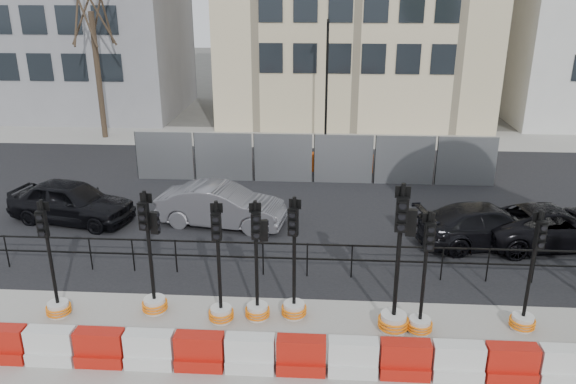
# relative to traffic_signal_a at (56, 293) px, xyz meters

# --- Properties ---
(ground) EXTENTS (120.00, 120.00, 0.00)m
(ground) POSITION_rel_traffic_signal_a_xyz_m (5.91, 1.10, -0.62)
(ground) COLOR #51514C
(ground) RESTS_ON ground
(sidewalk_near) EXTENTS (40.00, 6.00, 0.02)m
(sidewalk_near) POSITION_rel_traffic_signal_a_xyz_m (5.91, -1.90, -0.61)
(sidewalk_near) COLOR gray
(sidewalk_near) RESTS_ON ground
(road) EXTENTS (40.00, 14.00, 0.03)m
(road) POSITION_rel_traffic_signal_a_xyz_m (5.91, 8.10, -0.60)
(road) COLOR black
(road) RESTS_ON ground
(sidewalk_far) EXTENTS (40.00, 4.00, 0.02)m
(sidewalk_far) POSITION_rel_traffic_signal_a_xyz_m (5.91, 17.10, -0.61)
(sidewalk_far) COLOR gray
(sidewalk_far) RESTS_ON ground
(kerb_railing) EXTENTS (18.00, 0.04, 1.00)m
(kerb_railing) POSITION_rel_traffic_signal_a_xyz_m (5.91, 2.30, 0.07)
(kerb_railing) COLOR black
(kerb_railing) RESTS_ON ground
(heras_fencing) EXTENTS (14.33, 1.72, 2.00)m
(heras_fencing) POSITION_rel_traffic_signal_a_xyz_m (5.90, 10.90, 0.06)
(heras_fencing) COLOR gray
(heras_fencing) RESTS_ON ground
(lamp_post_far) EXTENTS (0.12, 0.56, 6.00)m
(lamp_post_far) POSITION_rel_traffic_signal_a_xyz_m (6.41, 16.08, 2.60)
(lamp_post_far) COLOR black
(lamp_post_far) RESTS_ON ground
(tree_bare_far) EXTENTS (2.00, 2.00, 9.00)m
(tree_bare_far) POSITION_rel_traffic_signal_a_xyz_m (-5.09, 16.60, 6.03)
(tree_bare_far) COLOR #473828
(tree_bare_far) RESTS_ON ground
(barrier_row) EXTENTS (13.60, 0.50, 0.80)m
(barrier_row) POSITION_rel_traffic_signal_a_xyz_m (5.91, -1.70, -0.25)
(barrier_row) COLOR red
(barrier_row) RESTS_ON ground
(traffic_signal_a) EXTENTS (0.59, 0.59, 3.00)m
(traffic_signal_a) POSITION_rel_traffic_signal_a_xyz_m (0.00, 0.00, 0.00)
(traffic_signal_a) COLOR silver
(traffic_signal_a) RESTS_ON ground
(traffic_signal_b) EXTENTS (0.62, 0.62, 3.16)m
(traffic_signal_b) POSITION_rel_traffic_signal_a_xyz_m (2.28, 0.30, 0.13)
(traffic_signal_b) COLOR silver
(traffic_signal_b) RESTS_ON ground
(traffic_signal_c) EXTENTS (0.60, 0.60, 3.06)m
(traffic_signal_c) POSITION_rel_traffic_signal_a_xyz_m (3.95, 0.01, 0.01)
(traffic_signal_c) COLOR silver
(traffic_signal_c) RESTS_ON ground
(traffic_signal_d) EXTENTS (0.60, 0.60, 3.02)m
(traffic_signal_d) POSITION_rel_traffic_signal_a_xyz_m (4.80, 0.18, 0.10)
(traffic_signal_d) COLOR silver
(traffic_signal_d) RESTS_ON ground
(traffic_signal_e) EXTENTS (0.61, 0.61, 3.09)m
(traffic_signal_e) POSITION_rel_traffic_signal_a_xyz_m (5.65, 0.30, 0.02)
(traffic_signal_e) COLOR silver
(traffic_signal_e) RESTS_ON ground
(traffic_signal_f) EXTENTS (0.71, 0.71, 3.61)m
(traffic_signal_f) POSITION_rel_traffic_signal_a_xyz_m (7.98, -0.13, 0.24)
(traffic_signal_f) COLOR silver
(traffic_signal_f) RESTS_ON ground
(traffic_signal_g) EXTENTS (0.59, 0.59, 3.01)m
(traffic_signal_g) POSITION_rel_traffic_signal_a_xyz_m (8.56, -0.16, 0.00)
(traffic_signal_g) COLOR silver
(traffic_signal_g) RESTS_ON ground
(traffic_signal_h) EXTENTS (0.59, 0.59, 2.99)m
(traffic_signal_h) POSITION_rel_traffic_signal_a_xyz_m (10.96, 0.11, -0.00)
(traffic_signal_h) COLOR silver
(traffic_signal_h) RESTS_ON ground
(car_a) EXTENTS (3.45, 4.92, 1.44)m
(car_a) POSITION_rel_traffic_signal_a_xyz_m (-2.07, 5.66, 0.10)
(car_a) COLOR black
(car_a) RESTS_ON ground
(car_b) EXTENTS (2.72, 4.63, 1.38)m
(car_b) POSITION_rel_traffic_signal_a_xyz_m (2.99, 5.66, 0.07)
(car_b) COLOR #535359
(car_b) RESTS_ON ground
(car_c) EXTENTS (3.60, 5.12, 1.27)m
(car_c) POSITION_rel_traffic_signal_a_xyz_m (11.33, 4.70, 0.02)
(car_c) COLOR black
(car_c) RESTS_ON ground
(car_d) EXTENTS (3.50, 5.16, 1.25)m
(car_d) POSITION_rel_traffic_signal_a_xyz_m (13.29, 4.79, 0.01)
(car_d) COLOR black
(car_d) RESTS_ON ground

